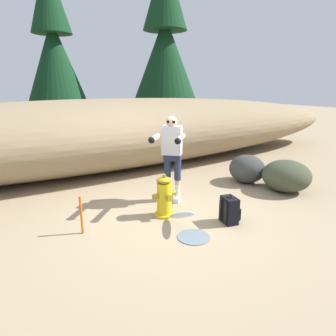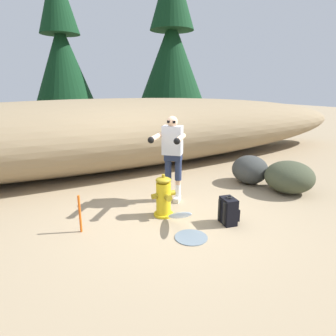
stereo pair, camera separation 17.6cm
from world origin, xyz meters
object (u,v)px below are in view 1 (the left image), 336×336
(utility_worker, at_px, (172,148))
(boulder_mid, at_px, (247,169))
(fire_hydrant, at_px, (164,197))
(boulder_large, at_px, (286,176))
(survey_stake, at_px, (81,215))
(spare_backpack, at_px, (230,210))

(utility_worker, relative_size, boulder_mid, 1.93)
(fire_hydrant, distance_m, boulder_mid, 2.64)
(boulder_large, xyz_separation_m, boulder_mid, (-0.31, 0.85, -0.01))
(fire_hydrant, distance_m, utility_worker, 0.98)
(utility_worker, xyz_separation_m, survey_stake, (-1.85, -0.44, -0.75))
(fire_hydrant, distance_m, survey_stake, 1.40)
(boulder_mid, relative_size, survey_stake, 1.43)
(spare_backpack, relative_size, boulder_mid, 0.55)
(fire_hydrant, bearing_deg, boulder_mid, 13.95)
(utility_worker, height_order, spare_backpack, utility_worker)
(fire_hydrant, bearing_deg, spare_backpack, -44.37)
(fire_hydrant, height_order, spare_backpack, fire_hydrant)
(boulder_large, bearing_deg, boulder_mid, 109.85)
(fire_hydrant, xyz_separation_m, spare_backpack, (0.79, -0.77, -0.12))
(boulder_large, relative_size, survey_stake, 1.72)
(utility_worker, distance_m, survey_stake, 2.05)
(fire_hydrant, bearing_deg, boulder_large, -4.13)
(boulder_mid, distance_m, survey_stake, 4.01)
(spare_backpack, distance_m, boulder_large, 2.16)
(utility_worker, xyz_separation_m, spare_backpack, (0.34, -1.28, -0.84))
(utility_worker, height_order, boulder_mid, utility_worker)
(spare_backpack, xyz_separation_m, boulder_large, (2.08, 0.57, 0.12))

